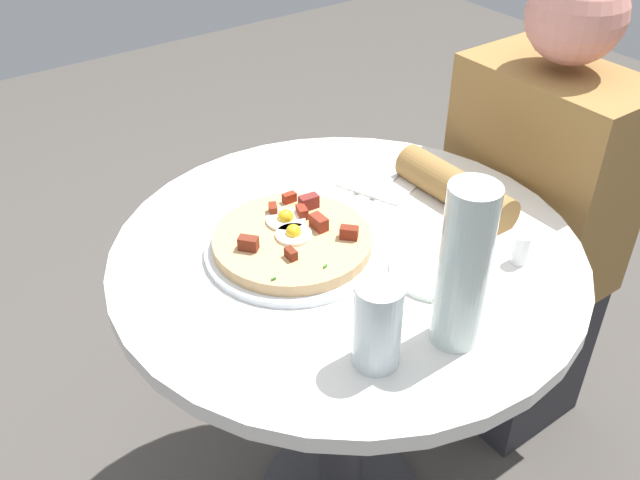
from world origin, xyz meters
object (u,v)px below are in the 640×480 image
object	(u,v)px
dining_table	(345,321)
knife	(378,172)
fork	(394,177)
salt_shaker	(521,249)
water_glass	(377,325)
person_seated	(525,245)
pizza_plate	(293,248)
breakfast_pizza	(293,239)
bread_plate	(437,271)
water_bottle	(464,268)

from	to	relation	value
dining_table	knife	xyz separation A→B (m)	(-0.16, 0.20, 0.18)
knife	fork	bearing A→B (deg)	-90.00
salt_shaker	dining_table	bearing A→B (deg)	-134.18
water_glass	dining_table	bearing A→B (deg)	150.75
person_seated	water_glass	xyz separation A→B (m)	(0.25, -0.67, 0.30)
pizza_plate	breakfast_pizza	world-z (taller)	breakfast_pizza
pizza_plate	person_seated	bearing A→B (deg)	86.37
person_seated	bread_plate	distance (m)	0.53
person_seated	dining_table	bearing A→B (deg)	-89.21
pizza_plate	breakfast_pizza	distance (m)	0.02
fork	water_bottle	distance (m)	0.47
knife	person_seated	bearing A→B (deg)	-46.21
dining_table	knife	world-z (taller)	knife
fork	pizza_plate	bearing A→B (deg)	173.67
dining_table	person_seated	world-z (taller)	person_seated
dining_table	pizza_plate	xyz separation A→B (m)	(-0.05, -0.08, 0.18)
person_seated	breakfast_pizza	xyz separation A→B (m)	(-0.04, -0.61, 0.25)
bread_plate	breakfast_pizza	bearing A→B (deg)	-140.48
water_bottle	breakfast_pizza	bearing A→B (deg)	-167.19
dining_table	water_bottle	distance (m)	0.41
dining_table	pizza_plate	size ratio (longest dim) A/B	2.72
breakfast_pizza	fork	bearing A→B (deg)	104.71
pizza_plate	water_glass	size ratio (longest dim) A/B	2.22
person_seated	fork	world-z (taller)	person_seated
breakfast_pizza	water_bottle	size ratio (longest dim) A/B	1.05
pizza_plate	water_bottle	world-z (taller)	water_bottle
bread_plate	salt_shaker	size ratio (longest dim) A/B	2.86
fork	water_bottle	xyz separation A→B (m)	(0.40, -0.23, 0.12)
bread_plate	person_seated	bearing A→B (deg)	108.36
fork	water_glass	xyz separation A→B (m)	(0.37, -0.35, 0.06)
water_bottle	dining_table	bearing A→B (deg)	177.96
dining_table	pizza_plate	world-z (taller)	pizza_plate
breakfast_pizza	bread_plate	bearing A→B (deg)	39.52
person_seated	pizza_plate	world-z (taller)	person_seated
knife	water_bottle	bearing A→B (deg)	-137.66
knife	salt_shaker	bearing A→B (deg)	-110.34
water_glass	salt_shaker	xyz separation A→B (m)	(-0.04, 0.34, -0.04)
fork	knife	size ratio (longest dim) A/B	1.00
pizza_plate	salt_shaker	xyz separation A→B (m)	(0.25, 0.29, 0.02)
bread_plate	water_bottle	xyz separation A→B (m)	(0.13, -0.09, 0.13)
dining_table	breakfast_pizza	bearing A→B (deg)	-120.44
dining_table	person_seated	xyz separation A→B (m)	(-0.01, 0.53, -0.05)
breakfast_pizza	bread_plate	xyz separation A→B (m)	(0.19, 0.16, -0.02)
water_glass	salt_shaker	world-z (taller)	water_glass
bread_plate	knife	distance (m)	0.33
fork	knife	bearing A→B (deg)	90.00
person_seated	water_glass	size ratio (longest dim) A/B	8.26
dining_table	bread_plate	bearing A→B (deg)	27.99
breakfast_pizza	salt_shaker	world-z (taller)	breakfast_pizza
salt_shaker	water_glass	bearing A→B (deg)	-84.10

